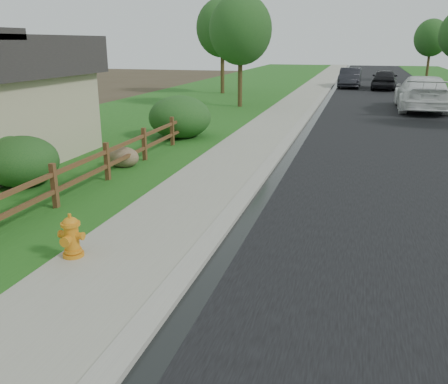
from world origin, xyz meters
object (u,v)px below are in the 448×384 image
(white_suv, at_px, (422,93))
(dark_car_mid, at_px, (384,79))
(ranch_fence, at_px, (83,171))
(fire_hydrant, at_px, (71,237))

(white_suv, xyz_separation_m, dark_car_mid, (-1.54, 12.43, -0.14))
(ranch_fence, xyz_separation_m, fire_hydrant, (1.90, -3.47, -0.15))
(ranch_fence, distance_m, white_suv, 21.30)
(ranch_fence, height_order, fire_hydrant, ranch_fence)
(white_suv, bearing_deg, fire_hydrant, 70.80)
(ranch_fence, relative_size, dark_car_mid, 3.55)
(ranch_fence, xyz_separation_m, white_suv, (9.87, 18.87, 0.36))
(fire_hydrant, bearing_deg, white_suv, 70.37)
(fire_hydrant, height_order, white_suv, white_suv)
(fire_hydrant, xyz_separation_m, white_suv, (7.97, 22.34, 0.51))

